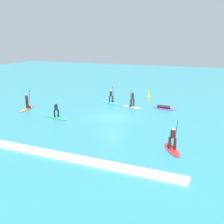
{
  "coord_description": "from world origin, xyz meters",
  "views": [
    {
      "loc": [
        11.11,
        -25.34,
        7.99
      ],
      "look_at": [
        0.0,
        0.0,
        0.5
      ],
      "focal_mm": 42.82,
      "sensor_mm": 36.0,
      "label": 1
    }
  ],
  "objects_px": {
    "surfer_on_green_board": "(56,114)",
    "surfer_on_orange_board": "(27,105)",
    "surfer_on_purple_board": "(164,108)",
    "surfer_on_white_board": "(132,103)",
    "surfer_on_teal_board": "(111,100)",
    "marker_buoy": "(149,97)",
    "surfer_on_red_board": "(172,145)"
  },
  "relations": [
    {
      "from": "surfer_on_purple_board",
      "to": "surfer_on_orange_board",
      "type": "height_order",
      "value": "surfer_on_orange_board"
    },
    {
      "from": "surfer_on_red_board",
      "to": "surfer_on_green_board",
      "type": "bearing_deg",
      "value": 44.37
    },
    {
      "from": "surfer_on_purple_board",
      "to": "surfer_on_white_board",
      "type": "relative_size",
      "value": 1.08
    },
    {
      "from": "surfer_on_purple_board",
      "to": "surfer_on_orange_board",
      "type": "relative_size",
      "value": 0.94
    },
    {
      "from": "surfer_on_purple_board",
      "to": "surfer_on_white_board",
      "type": "xyz_separation_m",
      "value": [
        -3.72,
        -0.83,
        0.34
      ]
    },
    {
      "from": "surfer_on_purple_board",
      "to": "surfer_on_teal_board",
      "type": "relative_size",
      "value": 0.96
    },
    {
      "from": "surfer_on_green_board",
      "to": "surfer_on_orange_board",
      "type": "bearing_deg",
      "value": -4.3
    },
    {
      "from": "marker_buoy",
      "to": "surfer_on_red_board",
      "type": "bearing_deg",
      "value": -68.39
    },
    {
      "from": "surfer_on_teal_board",
      "to": "marker_buoy",
      "type": "distance_m",
      "value": 6.01
    },
    {
      "from": "surfer_on_purple_board",
      "to": "surfer_on_orange_board",
      "type": "distance_m",
      "value": 16.35
    },
    {
      "from": "surfer_on_teal_board",
      "to": "marker_buoy",
      "type": "bearing_deg",
      "value": 70.68
    },
    {
      "from": "surfer_on_red_board",
      "to": "surfer_on_teal_board",
      "type": "height_order",
      "value": "surfer_on_red_board"
    },
    {
      "from": "surfer_on_green_board",
      "to": "marker_buoy",
      "type": "bearing_deg",
      "value": -100.95
    },
    {
      "from": "surfer_on_white_board",
      "to": "marker_buoy",
      "type": "distance_m",
      "value": 5.81
    },
    {
      "from": "surfer_on_purple_board",
      "to": "marker_buoy",
      "type": "relative_size",
      "value": 2.32
    },
    {
      "from": "surfer_on_orange_board",
      "to": "marker_buoy",
      "type": "bearing_deg",
      "value": -55.84
    },
    {
      "from": "surfer_on_purple_board",
      "to": "surfer_on_white_board",
      "type": "distance_m",
      "value": 3.83
    },
    {
      "from": "surfer_on_white_board",
      "to": "surfer_on_orange_board",
      "type": "bearing_deg",
      "value": 43.04
    },
    {
      "from": "surfer_on_white_board",
      "to": "marker_buoy",
      "type": "height_order",
      "value": "surfer_on_white_board"
    },
    {
      "from": "surfer_on_green_board",
      "to": "surfer_on_teal_board",
      "type": "xyz_separation_m",
      "value": [
        2.51,
        8.57,
        -0.05
      ]
    },
    {
      "from": "surfer_on_green_board",
      "to": "surfer_on_teal_board",
      "type": "bearing_deg",
      "value": -92.25
    },
    {
      "from": "surfer_on_orange_board",
      "to": "surfer_on_teal_board",
      "type": "bearing_deg",
      "value": -60.05
    },
    {
      "from": "surfer_on_red_board",
      "to": "surfer_on_orange_board",
      "type": "relative_size",
      "value": 0.85
    },
    {
      "from": "surfer_on_purple_board",
      "to": "surfer_on_white_board",
      "type": "height_order",
      "value": "surfer_on_white_board"
    },
    {
      "from": "surfer_on_orange_board",
      "to": "surfer_on_white_board",
      "type": "xyz_separation_m",
      "value": [
        11.26,
        5.72,
        0.02
      ]
    },
    {
      "from": "surfer_on_green_board",
      "to": "surfer_on_orange_board",
      "type": "relative_size",
      "value": 0.98
    },
    {
      "from": "surfer_on_purple_board",
      "to": "surfer_on_green_board",
      "type": "bearing_deg",
      "value": -131.7
    },
    {
      "from": "surfer_on_orange_board",
      "to": "surfer_on_white_board",
      "type": "height_order",
      "value": "surfer_on_orange_board"
    },
    {
      "from": "surfer_on_orange_board",
      "to": "surfer_on_teal_board",
      "type": "height_order",
      "value": "surfer_on_orange_board"
    },
    {
      "from": "surfer_on_orange_board",
      "to": "surfer_on_red_board",
      "type": "bearing_deg",
      "value": -117.1
    },
    {
      "from": "surfer_on_red_board",
      "to": "surfer_on_white_board",
      "type": "relative_size",
      "value": 0.98
    },
    {
      "from": "surfer_on_orange_board",
      "to": "surfer_on_white_board",
      "type": "relative_size",
      "value": 1.16
    }
  ]
}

